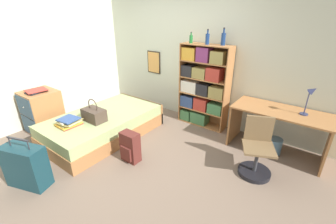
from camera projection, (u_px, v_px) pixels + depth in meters
name	position (u px, v px, depth m)	size (l,w,h in m)	color
ground_plane	(129.00, 146.00, 3.82)	(14.00, 14.00, 0.00)	#756051
wall_back	(185.00, 55.00, 4.52)	(10.00, 0.09, 2.60)	beige
wall_left	(49.00, 56.00, 4.42)	(0.06, 10.00, 2.60)	beige
bed	(104.00, 125.00, 4.09)	(1.16, 2.02, 0.42)	#A36B3D
handbag	(94.00, 115.00, 3.72)	(0.39, 0.24, 0.39)	#47382D
book_stack_on_bed	(69.00, 122.00, 3.60)	(0.34, 0.37, 0.12)	#B2382D
suitcase	(26.00, 166.00, 2.87)	(0.59, 0.41, 0.70)	#143842
dresser	(43.00, 112.00, 4.16)	(0.57, 0.58, 0.79)	#A36B3D
magazine_pile_on_dresser	(36.00, 91.00, 3.96)	(0.34, 0.37, 0.04)	#232328
bookcase	(202.00, 87.00, 4.29)	(0.96, 0.30, 1.57)	#A36B3D
bottle_green	(191.00, 39.00, 4.06)	(0.06, 0.06, 0.20)	#1E6B2D
bottle_brown	(207.00, 39.00, 3.88)	(0.07, 0.07, 0.26)	navy
bottle_clear	(223.00, 39.00, 3.78)	(0.07, 0.07, 0.29)	navy
desk	(279.00, 123.00, 3.48)	(1.40, 0.64, 0.72)	#A36B3D
desk_lamp	(311.00, 95.00, 3.13)	(0.16, 0.11, 0.45)	navy
desk_chair	(256.00, 157.00, 3.10)	(0.53, 0.53, 0.81)	black
backpack	(130.00, 147.00, 3.37)	(0.29, 0.20, 0.47)	#56231E
waste_bin	(274.00, 146.00, 3.58)	(0.22, 0.22, 0.26)	slate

